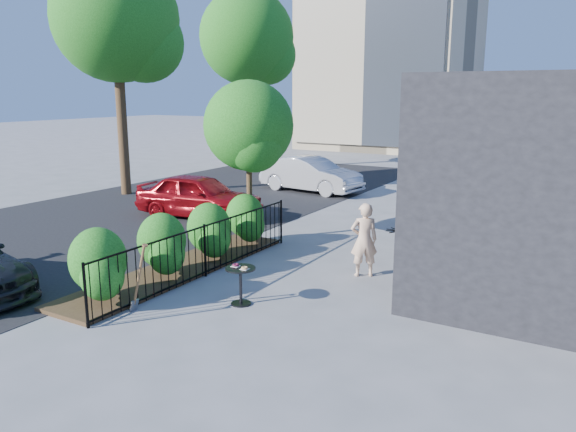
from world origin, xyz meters
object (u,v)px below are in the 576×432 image
Objects in this scene: street_tree_far at (247,43)px; car_red at (199,196)px; street_tree_near at (116,26)px; car_silver at (311,174)px; woman at (364,240)px; patio_tree at (250,131)px; shovel at (138,282)px; cafe_table at (241,279)px.

street_tree_far reaches higher than car_red.
car_silver is at bearing 35.23° from street_tree_near.
car_red reaches higher than car_silver.
street_tree_far is at bearing -82.26° from woman.
shovel is (0.98, -4.86, -2.20)m from patio_tree.
shovel is at bearing -158.05° from car_silver.
car_silver is (5.58, 3.94, -5.26)m from street_tree_near.
patio_tree is 4.87m from cafe_table.
shovel is at bearing -136.60° from cafe_table.
shovel is 0.33× the size of car_red.
cafe_table is 0.19× the size of car_red.
cafe_table is 1.75m from shovel.
woman is at bearing -20.90° from street_tree_near.
street_tree_far is (-7.70, 11.20, 3.15)m from patio_tree.
street_tree_far is at bearing 18.84° from car_red.
car_red is 5.66m from car_silver.
street_tree_near reaches higher than car_silver.
street_tree_near is 11.39× the size of cafe_table.
shovel reaches higher than cafe_table.
patio_tree is 13.95m from street_tree_far.
street_tree_near is 13.00m from shovel.
street_tree_near is at bearing 137.12° from shovel.
patio_tree reaches higher than cafe_table.
street_tree_near reaches higher than woman.
patio_tree is at bearing -51.75° from woman.
woman is 4.55m from shovel.
car_silver is (0.79, 5.61, -0.00)m from car_red.
street_tree_near is 2.14× the size of car_red.
street_tree_far reaches higher than woman.
cafe_table is 7.33m from car_red.
car_red is (4.79, -9.67, -5.26)m from street_tree_far.
patio_tree is 3.08× the size of shovel.
patio_tree reaches higher than woman.
woman is 0.39× the size of car_red.
street_tree_far is at bearing 123.81° from cafe_table.
woman is at bearing 64.13° from cafe_table.
patio_tree is 0.99× the size of car_silver.
cafe_table is at bearing -34.59° from street_tree_near.
street_tree_far is 11.39× the size of cafe_table.
shovel is at bearing -61.61° from street_tree_far.
street_tree_near is 6.46× the size of shovel.
patio_tree reaches higher than shovel.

